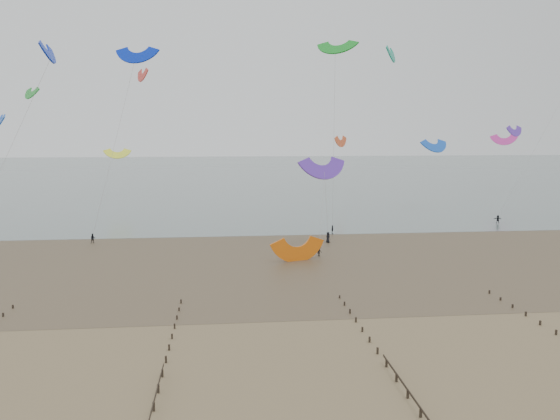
{
  "coord_description": "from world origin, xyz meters",
  "views": [
    {
      "loc": [
        -8.85,
        -47.49,
        19.18
      ],
      "look_at": [
        -1.28,
        28.0,
        8.0
      ],
      "focal_mm": 35.0,
      "sensor_mm": 36.0,
      "label": 1
    }
  ],
  "objects": [
    {
      "name": "kites_airborne",
      "position": [
        -7.78,
        88.73,
        20.96
      ],
      "size": [
        239.05,
        97.11,
        33.64
      ],
      "color": "#F8FF2D",
      "rests_on": "ground"
    },
    {
      "name": "sea_and_shore",
      "position": [
        -4.08,
        34.4,
        0.01
      ],
      "size": [
        500.0,
        665.0,
        0.03
      ],
      "color": "#475654",
      "rests_on": "ground"
    },
    {
      "name": "kitesurfers",
      "position": [
        18.8,
        47.95,
        0.87
      ],
      "size": [
        134.88,
        26.71,
        1.88
      ],
      "color": "black",
      "rests_on": "ground"
    },
    {
      "name": "grounded_kite",
      "position": [
        1.6,
        30.41,
        0.0
      ],
      "size": [
        8.47,
        7.45,
        3.91
      ],
      "primitive_type": null,
      "rotation": [
        1.54,
        0.0,
        0.31
      ],
      "color": "orange",
      "rests_on": "ground"
    },
    {
      "name": "ground",
      "position": [
        0.0,
        0.0,
        0.0
      ],
      "size": [
        500.0,
        500.0,
        0.0
      ],
      "primitive_type": "plane",
      "color": "brown",
      "rests_on": "ground"
    }
  ]
}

